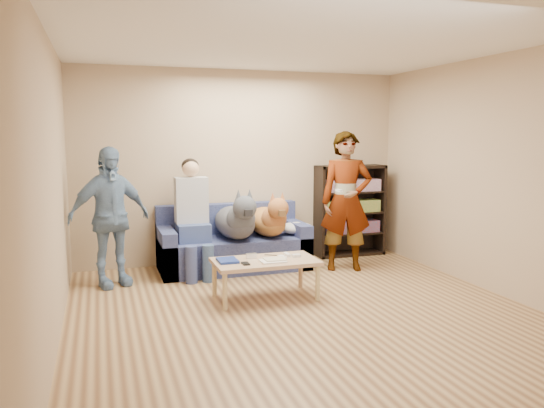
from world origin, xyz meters
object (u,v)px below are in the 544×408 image
object	(u,v)px
notebook_blue	(227,260)
dog_tan	(269,220)
sofa	(233,247)
person_seated	(193,213)
person_standing_left	(109,217)
dog_gray	(237,220)
person_standing_right	(346,201)
bookshelf	(350,208)
coffee_table	(265,264)
camera_silver	(251,256)

from	to	relation	value
notebook_blue	dog_tan	xyz separation A→B (m)	(0.83, 1.15, 0.21)
sofa	dog_tan	world-z (taller)	dog_tan
dog_tan	sofa	bearing A→B (deg)	159.54
person_seated	person_standing_left	bearing A→B (deg)	-167.10
sofa	dog_gray	bearing A→B (deg)	-89.61
notebook_blue	person_seated	size ratio (longest dim) A/B	0.18
person_standing_right	sofa	distance (m)	1.59
notebook_blue	bookshelf	bearing A→B (deg)	35.41
person_standing_right	bookshelf	size ratio (longest dim) A/B	1.37
dog_tan	person_standing_left	bearing A→B (deg)	-174.59
person_seated	person_standing_right	bearing A→B (deg)	-11.55
person_standing_right	bookshelf	world-z (taller)	person_standing_right
dog_tan	bookshelf	bearing A→B (deg)	16.55
sofa	dog_gray	xyz separation A→B (m)	(0.00, -0.22, 0.39)
notebook_blue	dog_tan	size ratio (longest dim) A/B	0.22
dog_tan	bookshelf	world-z (taller)	bookshelf
person_standing_right	coffee_table	distance (m)	1.68
person_standing_left	dog_gray	size ratio (longest dim) A/B	1.26
person_seated	dog_tan	xyz separation A→B (m)	(0.98, -0.04, -0.13)
bookshelf	notebook_blue	bearing A→B (deg)	-144.59
person_standing_left	sofa	xyz separation A→B (m)	(1.53, 0.35, -0.52)
camera_silver	bookshelf	world-z (taller)	bookshelf
person_standing_left	bookshelf	bearing A→B (deg)	-10.57
notebook_blue	coffee_table	distance (m)	0.41
notebook_blue	sofa	xyz separation A→B (m)	(0.38, 1.31, -0.15)
camera_silver	person_seated	bearing A→B (deg)	111.23
coffee_table	notebook_blue	bearing A→B (deg)	172.87
sofa	coffee_table	bearing A→B (deg)	-89.10
notebook_blue	sofa	bearing A→B (deg)	73.93
person_standing_left	bookshelf	distance (m)	3.38
person_standing_left	camera_silver	world-z (taller)	person_standing_left
notebook_blue	person_seated	distance (m)	1.25
coffee_table	camera_silver	bearing A→B (deg)	135.00
person_standing_right	camera_silver	size ratio (longest dim) A/B	16.20
camera_silver	coffee_table	bearing A→B (deg)	-45.00
person_standing_right	person_standing_left	xyz separation A→B (m)	(-2.90, 0.16, -0.09)
notebook_blue	bookshelf	world-z (taller)	bookshelf
person_standing_left	sofa	bearing A→B (deg)	-7.53
camera_silver	dog_tan	size ratio (longest dim) A/B	0.09
dog_gray	dog_tan	distance (m)	0.45
person_standing_left	dog_tan	size ratio (longest dim) A/B	1.37
sofa	bookshelf	xyz separation A→B (m)	(1.80, 0.23, 0.40)
sofa	person_seated	size ratio (longest dim) A/B	1.29
person_standing_left	dog_gray	xyz separation A→B (m)	(1.53, 0.13, -0.14)
dog_tan	person_seated	bearing A→B (deg)	177.62
person_standing_left	coffee_table	bearing A→B (deg)	-53.67
bookshelf	person_standing_right	bearing A→B (deg)	-119.54
person_standing_left	person_seated	xyz separation A→B (m)	(1.00, 0.23, -0.03)
person_seated	coffee_table	bearing A→B (deg)	-65.88
notebook_blue	dog_gray	xyz separation A→B (m)	(0.38, 1.09, 0.23)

